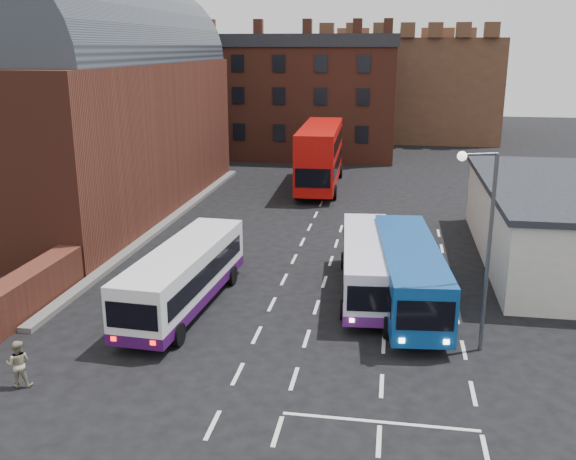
% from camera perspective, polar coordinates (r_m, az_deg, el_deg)
% --- Properties ---
extents(ground, '(180.00, 180.00, 0.00)m').
position_cam_1_polar(ground, '(23.77, -4.02, -11.74)').
color(ground, black).
extents(railway_station, '(12.00, 28.00, 16.00)m').
position_cam_1_polar(railway_station, '(46.37, -17.25, 11.09)').
color(railway_station, '#602B1E').
rests_on(railway_station, ground).
extents(forecourt_wall, '(1.20, 10.00, 1.80)m').
position_cam_1_polar(forecourt_wall, '(28.95, -23.25, -5.88)').
color(forecourt_wall, '#602B1E').
rests_on(forecourt_wall, ground).
extents(brick_terrace, '(22.00, 10.00, 11.00)m').
position_cam_1_polar(brick_terrace, '(67.57, -0.03, 11.30)').
color(brick_terrace, brown).
rests_on(brick_terrace, ground).
extents(castle_keep, '(22.00, 22.00, 12.00)m').
position_cam_1_polar(castle_keep, '(86.58, 10.26, 12.42)').
color(castle_keep, brown).
rests_on(castle_keep, ground).
extents(bus_white_outbound, '(2.98, 10.13, 2.73)m').
position_cam_1_polar(bus_white_outbound, '(28.15, -9.23, -3.79)').
color(bus_white_outbound, white).
rests_on(bus_white_outbound, ground).
extents(bus_white_inbound, '(2.96, 9.64, 2.59)m').
position_cam_1_polar(bus_white_inbound, '(29.64, 7.07, -2.85)').
color(bus_white_inbound, white).
rests_on(bus_white_inbound, ground).
extents(bus_blue, '(3.36, 10.48, 2.81)m').
position_cam_1_polar(bus_blue, '(28.43, 10.71, -3.57)').
color(bus_blue, navy).
rests_on(bus_blue, ground).
extents(bus_red_double, '(3.50, 12.66, 5.03)m').
position_cam_1_polar(bus_red_double, '(51.60, 2.87, 6.64)').
color(bus_red_double, '#BB0C08').
rests_on(bus_red_double, ground).
extents(street_lamp, '(1.47, 0.69, 7.60)m').
position_cam_1_polar(street_lamp, '(23.97, 16.98, -0.36)').
color(street_lamp, '#4A4C4F').
rests_on(street_lamp, ground).
extents(pedestrian_beige, '(0.94, 0.81, 1.65)m').
position_cam_1_polar(pedestrian_beige, '(23.71, -22.84, -10.90)').
color(pedestrian_beige, tan).
rests_on(pedestrian_beige, ground).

